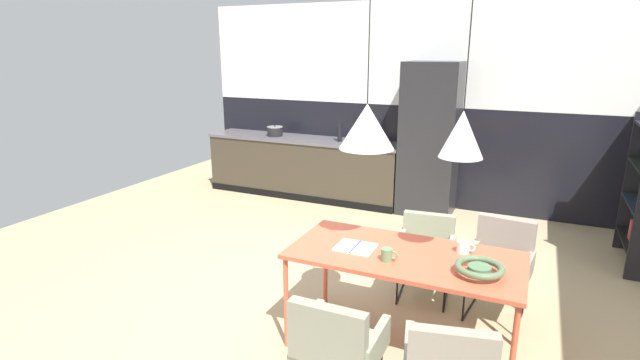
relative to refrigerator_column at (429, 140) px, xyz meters
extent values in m
plane|color=tan|center=(-0.23, -2.99, -1.00)|extent=(8.86, 8.86, 0.00)
cube|color=black|center=(-0.23, 0.36, -0.30)|extent=(6.52, 0.12, 1.40)
cube|color=white|center=(-0.23, 0.36, 1.09)|extent=(6.52, 0.12, 1.40)
cube|color=#3B3327|center=(-1.86, 0.00, -0.58)|extent=(2.96, 0.60, 0.84)
cube|color=#58555A|center=(-1.86, 0.00, -0.14)|extent=(2.99, 0.63, 0.04)
cube|color=black|center=(-1.86, -0.30, -0.95)|extent=(2.96, 0.01, 0.10)
cube|color=#232326|center=(0.00, 0.00, 0.00)|extent=(0.71, 0.60, 2.01)
cube|color=#D75539|center=(0.51, -3.14, -0.27)|extent=(1.63, 0.79, 0.03)
cylinder|color=#DD563F|center=(-0.26, -2.79, -0.64)|extent=(0.04, 0.04, 0.72)
cylinder|color=#DC5C3B|center=(1.29, -2.79, -0.64)|extent=(0.04, 0.04, 0.72)
cylinder|color=#DB5838|center=(-0.26, -3.50, -0.64)|extent=(0.04, 0.04, 0.72)
cylinder|color=#D4593A|center=(1.29, -3.50, -0.64)|extent=(0.04, 0.04, 0.72)
cube|color=gray|center=(0.50, -2.35, -0.60)|extent=(0.52, 0.50, 0.06)
cube|color=gray|center=(0.48, -2.15, -0.42)|extent=(0.46, 0.12, 0.30)
cube|color=gray|center=(0.72, -2.33, -0.50)|extent=(0.09, 0.42, 0.14)
cube|color=gray|center=(0.28, -2.37, -0.50)|extent=(0.09, 0.42, 0.14)
cylinder|color=black|center=(0.72, -2.52, -0.82)|extent=(0.02, 0.02, 0.37)
cylinder|color=black|center=(0.32, -2.56, -0.82)|extent=(0.02, 0.02, 0.37)
cylinder|color=black|center=(0.68, -2.14, -0.82)|extent=(0.02, 0.02, 0.37)
cylinder|color=black|center=(0.28, -2.18, -0.82)|extent=(0.02, 0.02, 0.37)
cylinder|color=black|center=(0.70, -2.33, -1.00)|extent=(0.06, 0.41, 0.02)
cylinder|color=black|center=(0.30, -2.37, -1.00)|extent=(0.06, 0.41, 0.02)
cube|color=gray|center=(0.35, -3.94, -0.57)|extent=(0.48, 0.46, 0.06)
cube|color=gray|center=(0.35, -4.14, -0.37)|extent=(0.46, 0.08, 0.35)
cube|color=gray|center=(0.13, -3.94, -0.47)|extent=(0.05, 0.41, 0.14)
cube|color=gray|center=(0.57, -3.94, -0.47)|extent=(0.05, 0.41, 0.14)
cylinder|color=black|center=(0.15, -3.75, -0.80)|extent=(0.02, 0.02, 0.40)
cube|color=gray|center=(1.11, -2.43, -0.60)|extent=(0.54, 0.52, 0.06)
cube|color=gray|center=(1.13, -2.23, -0.38)|extent=(0.46, 0.14, 0.38)
cube|color=gray|center=(1.33, -2.46, -0.50)|extent=(0.10, 0.42, 0.14)
cube|color=gray|center=(0.89, -2.40, -0.50)|extent=(0.10, 0.42, 0.14)
cylinder|color=black|center=(1.28, -2.65, -0.82)|extent=(0.02, 0.02, 0.38)
cylinder|color=black|center=(0.89, -2.59, -0.82)|extent=(0.02, 0.02, 0.38)
cylinder|color=black|center=(1.33, -2.27, -0.82)|extent=(0.02, 0.02, 0.38)
cylinder|color=black|center=(0.94, -2.22, -0.82)|extent=(0.02, 0.02, 0.38)
cylinder|color=black|center=(1.31, -2.46, -1.00)|extent=(0.07, 0.41, 0.02)
cylinder|color=black|center=(0.91, -2.41, -1.00)|extent=(0.07, 0.41, 0.02)
cube|color=gray|center=(0.75, -3.90, -0.50)|extent=(0.14, 0.41, 0.14)
cylinder|color=#4C704C|center=(1.03, -3.27, -0.22)|extent=(0.15, 0.15, 0.06)
torus|color=#516A48|center=(1.03, -3.27, -0.20)|extent=(0.31, 0.31, 0.04)
cube|color=white|center=(0.09, -3.19, -0.25)|extent=(0.14, 0.24, 0.01)
cube|color=white|center=(0.23, -3.19, -0.25)|extent=(0.14, 0.24, 0.01)
cube|color=#334C8C|center=(0.16, -3.19, -0.24)|extent=(0.01, 0.24, 0.00)
cylinder|color=white|center=(0.88, -2.95, -0.21)|extent=(0.09, 0.09, 0.09)
torus|color=white|center=(0.94, -2.95, -0.21)|extent=(0.06, 0.01, 0.06)
cylinder|color=#5B8456|center=(0.43, -3.31, -0.21)|extent=(0.08, 0.08, 0.09)
torus|color=#5B8456|center=(0.48, -3.31, -0.20)|extent=(0.06, 0.01, 0.06)
cylinder|color=black|center=(-2.33, -0.03, -0.05)|extent=(0.23, 0.23, 0.13)
cylinder|color=gray|center=(-2.33, -0.03, 0.02)|extent=(0.24, 0.24, 0.01)
sphere|color=black|center=(-2.33, -0.03, 0.04)|extent=(0.02, 0.02, 0.02)
cylinder|color=black|center=(-1.26, -0.03, 0.01)|extent=(0.07, 0.07, 0.25)
cylinder|color=black|center=(-1.26, -0.03, 0.17)|extent=(0.03, 0.03, 0.08)
cylinder|color=maroon|center=(-0.87, -0.18, 0.00)|extent=(0.07, 0.07, 0.25)
cylinder|color=maroon|center=(-0.87, -0.18, 0.17)|extent=(0.02, 0.02, 0.08)
cube|color=black|center=(2.34, -0.33, -0.24)|extent=(0.30, 0.03, 1.53)
cube|color=black|center=(2.34, -0.75, -0.75)|extent=(0.30, 0.83, 0.02)
cube|color=#B73833|center=(2.34, -0.75, -0.64)|extent=(0.18, 0.10, 0.20)
cylinder|color=black|center=(0.19, -3.10, 1.27)|extent=(0.01, 0.01, 0.95)
cone|color=silver|center=(0.19, -3.10, 0.63)|extent=(0.39, 0.39, 0.32)
cylinder|color=black|center=(0.84, -3.13, 1.26)|extent=(0.01, 0.01, 0.96)
cone|color=silver|center=(0.84, -3.13, 0.63)|extent=(0.28, 0.28, 0.30)
camera|label=1|loc=(1.27, -6.24, 1.15)|focal=26.78mm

